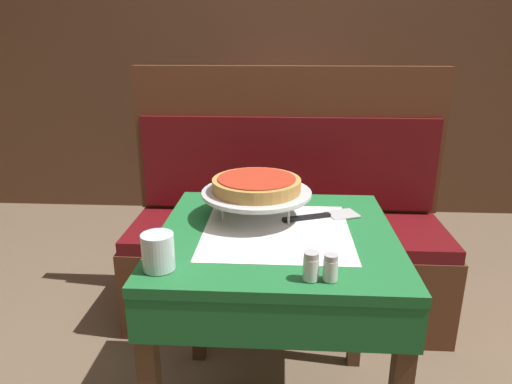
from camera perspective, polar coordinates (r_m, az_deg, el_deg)
The scene contains 11 objects.
dining_table_front at distance 1.45m, azimuth 2.53°, elevation -8.64°, with size 0.72×0.72×0.74m.
dining_table_rear at distance 3.02m, azimuth 3.43°, elevation 5.79°, with size 0.71×0.71×0.73m.
booth_bench at distance 2.22m, azimuth 3.79°, elevation -6.99°, with size 1.48×0.51×1.18m.
back_wall_panel at distance 3.47m, azimuth 3.32°, elevation 16.93°, with size 6.00×0.04×2.40m, color brown.
pizza_pan_stand at distance 1.48m, azimuth 0.07°, elevation -0.24°, with size 0.36×0.36×0.09m.
deep_dish_pizza at distance 1.47m, azimuth 0.07°, elevation 0.96°, with size 0.29×0.29×0.05m.
pizza_server at distance 1.52m, azimuth 8.36°, elevation -2.97°, with size 0.26×0.14×0.01m.
water_glass_near at distance 1.19m, azimuth -12.14°, elevation -7.29°, with size 0.08×0.08×0.09m.
salt_shaker at distance 1.13m, azimuth 6.89°, elevation -9.18°, with size 0.04×0.04×0.07m.
pepper_shaker at distance 1.13m, azimuth 9.30°, elevation -9.29°, with size 0.04×0.04×0.07m.
condiment_caddy at distance 2.90m, azimuth 1.41°, elevation 8.24°, with size 0.14×0.14×0.18m.
Camera 1 is at (0.01, -1.29, 1.29)m, focal length 32.00 mm.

